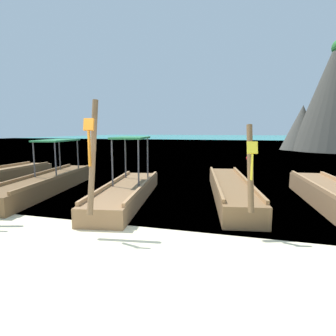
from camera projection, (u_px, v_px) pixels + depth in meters
ground at (101, 267)px, 4.49m from camera, size 120.00×120.00×0.00m
sea_water at (237, 140)px, 63.60m from camera, size 120.00×120.00×0.00m
longtail_boat_red_ribbon at (48, 182)px, 10.07m from camera, size 2.25×6.86×2.54m
longtail_boat_orange_ribbon at (127, 190)px, 8.70m from camera, size 2.03×5.76×2.81m
longtail_boat_yellow_ribbon at (231, 189)px, 9.05m from camera, size 2.07×6.60×2.30m
longtail_boat_green_ribbon at (333, 197)px, 7.88m from camera, size 1.56×5.86×2.61m
karst_rock at (334, 95)px, 28.89m from camera, size 9.41×8.43×12.22m
mooring_buoy_near at (249, 158)px, 19.80m from camera, size 0.37×0.37×0.37m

